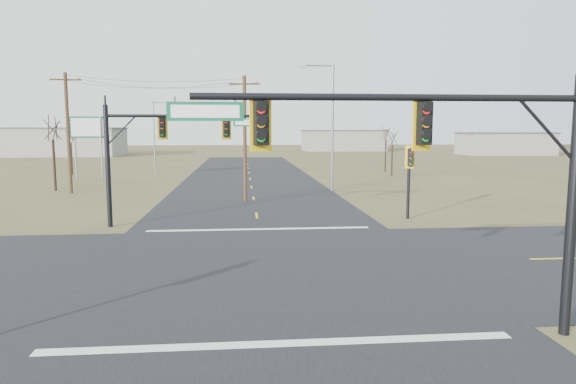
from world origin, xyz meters
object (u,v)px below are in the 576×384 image
object	(u,v)px
streetlight_c	(156,135)
mast_arm_near	(430,148)
mast_arm_far	(164,139)
bare_tree_a	(52,127)
bare_tree_b	(71,136)
highway_sign	(88,136)
bare_tree_d	(386,133)
utility_pole_near	(245,137)
utility_pole_far	(68,131)
bare_tree_c	(392,137)
pedestal_signal_ne	(410,166)
streetlight_a	(330,120)

from	to	relation	value
streetlight_c	mast_arm_near	bearing A→B (deg)	-69.26
mast_arm_far	mast_arm_near	bearing A→B (deg)	-82.08
bare_tree_a	bare_tree_b	size ratio (longest dim) A/B	1.21
bare_tree_b	highway_sign	bearing A→B (deg)	-59.10
mast_arm_near	bare_tree_d	size ratio (longest dim) A/B	1.67
highway_sign	bare_tree_d	world-z (taller)	highway_sign
mast_arm_near	utility_pole_near	xyz separation A→B (m)	(-4.37, 25.98, -0.10)
bare_tree_a	bare_tree_b	bearing A→B (deg)	102.63
utility_pole_far	highway_sign	size ratio (longest dim) A/B	1.49
mast_arm_near	bare_tree_b	world-z (taller)	mast_arm_near
bare_tree_b	bare_tree_d	bearing A→B (deg)	2.20
utility_pole_near	utility_pole_far	world-z (taller)	utility_pole_far
bare_tree_b	bare_tree_c	world-z (taller)	bare_tree_b
pedestal_signal_ne	bare_tree_c	world-z (taller)	bare_tree_c
bare_tree_c	streetlight_c	bearing A→B (deg)	179.57
utility_pole_near	streetlight_c	world-z (taller)	utility_pole_near
mast_arm_near	bare_tree_a	xyz separation A→B (m)	(-21.06, 34.41, 0.64)
mast_arm_near	streetlight_a	size ratio (longest dim) A/B	0.94
streetlight_a	streetlight_c	bearing A→B (deg)	152.63
pedestal_signal_ne	bare_tree_d	distance (m)	35.44
utility_pole_near	highway_sign	bearing A→B (deg)	132.32
utility_pole_near	streetlight_c	distance (m)	22.69
mast_arm_far	highway_sign	size ratio (longest dim) A/B	1.31
bare_tree_a	streetlight_a	bearing A→B (deg)	-5.71
utility_pole_near	bare_tree_d	world-z (taller)	utility_pole_near
utility_pole_far	streetlight_a	distance (m)	22.17
pedestal_signal_ne	utility_pole_far	bearing A→B (deg)	170.90
pedestal_signal_ne	streetlight_a	bearing A→B (deg)	121.49
bare_tree_b	streetlight_c	bearing A→B (deg)	-20.69
bare_tree_c	bare_tree_d	size ratio (longest dim) A/B	0.93
highway_sign	bare_tree_d	bearing A→B (deg)	6.19
mast_arm_far	utility_pole_far	distance (m)	18.86
utility_pole_near	bare_tree_c	size ratio (longest dim) A/B	1.61
highway_sign	bare_tree_d	xyz separation A→B (m)	(34.57, 7.83, 0.26)
mast_arm_near	bare_tree_b	bearing A→B (deg)	97.43
bare_tree_c	utility_pole_far	bearing A→B (deg)	-156.66
bare_tree_c	pedestal_signal_ne	bearing A→B (deg)	-104.64
highway_sign	bare_tree_d	size ratio (longest dim) A/B	1.09
pedestal_signal_ne	highway_sign	world-z (taller)	highway_sign
mast_arm_near	streetlight_a	distance (m)	32.17
streetlight_a	pedestal_signal_ne	bearing A→B (deg)	-68.13
pedestal_signal_ne	streetlight_a	distance (m)	14.99
streetlight_c	bare_tree_c	size ratio (longest dim) A/B	1.49
utility_pole_near	bare_tree_a	bearing A→B (deg)	153.19
streetlight_c	bare_tree_c	world-z (taller)	streetlight_c
utility_pole_far	bare_tree_c	xyz separation A→B (m)	(32.00, 13.81, -0.70)
utility_pole_far	pedestal_signal_ne	bearing A→B (deg)	-31.41
pedestal_signal_ne	utility_pole_far	distance (m)	28.76
streetlight_c	bare_tree_d	size ratio (longest dim) A/B	1.38
streetlight_c	bare_tree_d	world-z (taller)	streetlight_c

